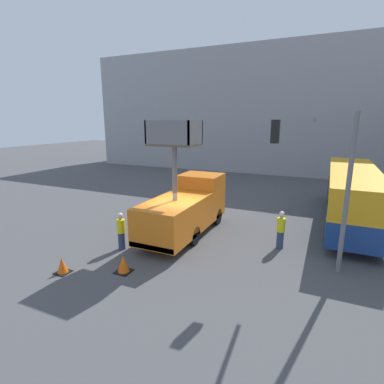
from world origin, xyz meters
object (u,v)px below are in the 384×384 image
at_px(city_bus, 352,191).
at_px(traffic_light_pole, 322,167).
at_px(utility_truck, 186,206).
at_px(road_worker_directing, 281,230).
at_px(road_worker_near_truck, 121,231).
at_px(traffic_cone_mid_road, 62,266).
at_px(traffic_cone_near_truck, 123,264).

xyz_separation_m(city_bus, traffic_light_pole, (-1.64, -7.05, 2.29)).
bearing_deg(city_bus, traffic_light_pole, -174.29).
xyz_separation_m(utility_truck, city_bus, (8.02, 5.69, 0.36)).
height_order(city_bus, road_worker_directing, city_bus).
bearing_deg(traffic_light_pole, utility_truck, 167.92).
relative_size(utility_truck, road_worker_directing, 3.60).
distance_m(city_bus, road_worker_directing, 6.48).
relative_size(traffic_light_pole, road_worker_near_truck, 3.50).
relative_size(city_bus, road_worker_directing, 6.52).
xyz_separation_m(road_worker_near_truck, traffic_cone_mid_road, (-0.73, -2.82, -0.59)).
relative_size(road_worker_near_truck, traffic_cone_near_truck, 2.55).
xyz_separation_m(traffic_light_pole, traffic_cone_near_truck, (-6.81, -3.49, -3.83)).
xyz_separation_m(traffic_light_pole, road_worker_near_truck, (-8.24, -1.72, -3.27)).
distance_m(traffic_cone_near_truck, traffic_cone_mid_road, 2.40).
height_order(traffic_light_pole, traffic_cone_mid_road, traffic_light_pole).
xyz_separation_m(city_bus, traffic_cone_mid_road, (-10.61, -11.59, -1.57)).
distance_m(traffic_light_pole, traffic_cone_near_truck, 8.55).
bearing_deg(traffic_cone_mid_road, traffic_light_pole, 26.84).
xyz_separation_m(road_worker_near_truck, traffic_cone_near_truck, (1.43, -1.77, -0.56)).
bearing_deg(city_bus, traffic_cone_mid_road, 156.35).
xyz_separation_m(utility_truck, road_worker_directing, (4.87, 0.10, -0.60)).
relative_size(traffic_cone_near_truck, traffic_cone_mid_road, 1.10).
bearing_deg(traffic_cone_mid_road, traffic_cone_near_truck, 26.00).
xyz_separation_m(traffic_light_pole, traffic_cone_mid_road, (-8.97, -4.54, -3.86)).
xyz_separation_m(traffic_light_pole, road_worker_directing, (-1.51, 1.47, -3.25)).
distance_m(utility_truck, traffic_cone_near_truck, 5.01).
height_order(traffic_cone_near_truck, traffic_cone_mid_road, traffic_cone_near_truck).
height_order(traffic_light_pole, traffic_cone_near_truck, traffic_light_pole).
bearing_deg(utility_truck, traffic_light_pole, -12.08).
bearing_deg(road_worker_near_truck, road_worker_directing, -36.48).
height_order(utility_truck, city_bus, utility_truck).
xyz_separation_m(road_worker_directing, traffic_cone_mid_road, (-7.46, -6.01, -0.61)).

